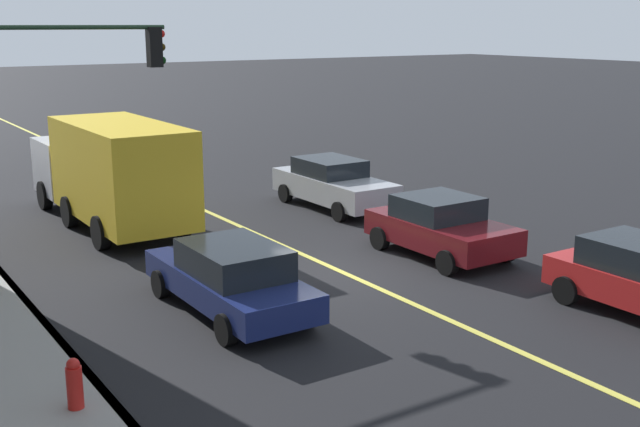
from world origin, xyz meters
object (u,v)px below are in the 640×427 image
car_navy (231,277)px  traffic_light_mast (55,101)px  car_maroon (440,226)px  truck_yellow (111,170)px  car_silver (333,183)px  fire_hydrant (75,388)px

car_navy → traffic_light_mast: traffic_light_mast is taller
car_maroon → truck_yellow: (7.47, 5.88, 0.87)m
car_silver → truck_yellow: (1.59, 6.60, 0.84)m
truck_yellow → fire_hydrant: truck_yellow is taller
car_navy → fire_hydrant: bearing=124.3°
car_silver → car_maroon: 5.93m
car_silver → fire_hydrant: car_silver is taller
car_maroon → fire_hydrant: car_maroon is taller
traffic_light_mast → fire_hydrant: traffic_light_mast is taller
car_navy → fire_hydrant: (-2.70, 3.95, -0.28)m
truck_yellow → car_silver: bearing=-103.5°
car_silver → fire_hydrant: bearing=130.4°
truck_yellow → fire_hydrant: (-10.92, 4.35, -1.16)m
traffic_light_mast → fire_hydrant: (-6.57, 1.78, -3.61)m
truck_yellow → traffic_light_mast: 5.61m
car_silver → car_maroon: size_ratio=1.21×
car_silver → truck_yellow: size_ratio=0.59×
fire_hydrant → car_silver: bearing=-49.6°
car_navy → car_maroon: car_maroon is taller
car_silver → car_navy: size_ratio=1.01×
car_navy → truck_yellow: (8.21, -0.39, 0.88)m
traffic_light_mast → fire_hydrant: bearing=164.8°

